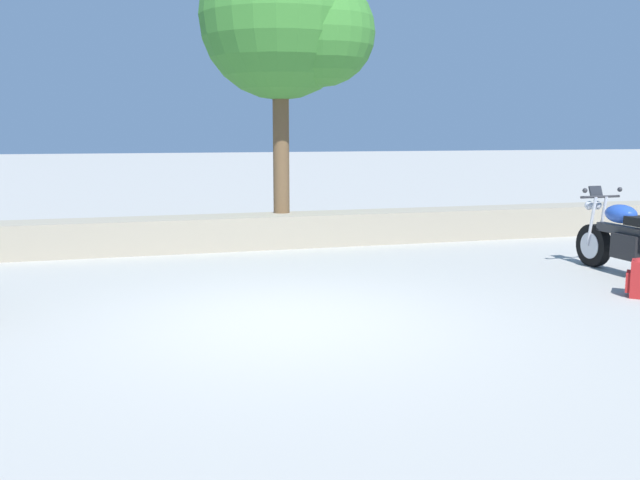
{
  "coord_description": "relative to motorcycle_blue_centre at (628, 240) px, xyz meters",
  "views": [
    {
      "loc": [
        -1.59,
        -6.98,
        1.96
      ],
      "look_at": [
        0.71,
        1.2,
        0.65
      ],
      "focal_mm": 39.64,
      "sensor_mm": 36.0,
      "label": 1
    }
  ],
  "objects": [
    {
      "name": "motorcycle_blue_centre",
      "position": [
        0.0,
        0.0,
        0.0
      ],
      "size": [
        0.67,
        2.06,
        1.18
      ],
      "color": "black",
      "rests_on": "ground"
    },
    {
      "name": "rider_backpack",
      "position": [
        -0.75,
        -1.12,
        -0.24
      ],
      "size": [
        0.35,
        0.35,
        0.47
      ],
      "color": "#A31E1E",
      "rests_on": "ground"
    },
    {
      "name": "stone_wall",
      "position": [
        -5.06,
        3.74,
        -0.21
      ],
      "size": [
        36.0,
        0.8,
        0.55
      ],
      "primitive_type": "cube",
      "color": "gray",
      "rests_on": "ground"
    },
    {
      "name": "leafy_tree_mid_left",
      "position": [
        -3.83,
        3.9,
        3.3
      ],
      "size": [
        2.87,
        2.74,
        4.67
      ],
      "color": "brown",
      "rests_on": "stone_wall"
    },
    {
      "name": "ground_plane",
      "position": [
        -5.06,
        -1.06,
        -0.49
      ],
      "size": [
        120.0,
        120.0,
        0.0
      ],
      "primitive_type": "plane",
      "color": "#A3A099"
    }
  ]
}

